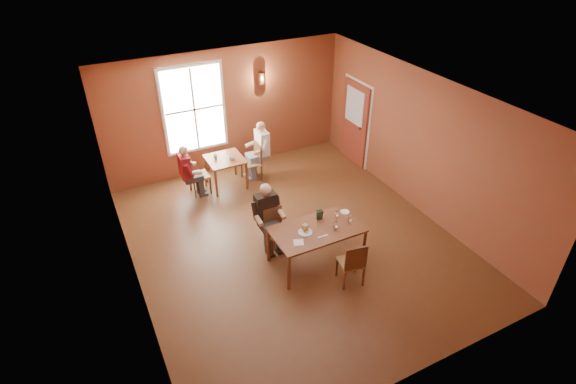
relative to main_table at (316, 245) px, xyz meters
name	(u,v)px	position (x,y,z in m)	size (l,w,h in m)	color
ground	(292,240)	(-0.11, 0.75, -0.39)	(6.00, 7.00, 0.01)	brown
wall_back	(226,111)	(-0.11, 4.25, 1.11)	(6.00, 0.04, 3.00)	brown
wall_front	(422,304)	(-0.11, -2.75, 1.11)	(6.00, 0.04, 3.00)	brown
wall_left	(125,221)	(-3.11, 0.75, 1.11)	(0.04, 7.00, 3.00)	brown
wall_right	(420,143)	(2.89, 0.75, 1.11)	(0.04, 7.00, 3.00)	brown
ceiling	(293,99)	(-0.11, 0.75, 2.61)	(6.00, 7.00, 0.04)	white
window	(194,109)	(-0.91, 4.20, 1.31)	(1.36, 0.10, 1.96)	white
door	(354,123)	(2.83, 3.05, 0.66)	(0.12, 1.04, 2.10)	maroon
wall_sconce	(261,78)	(0.79, 4.15, 1.81)	(0.16, 0.16, 0.28)	brown
main_table	(316,245)	(0.00, 0.00, 0.00)	(1.64, 0.92, 0.77)	brown
chair_diner_main	(277,231)	(-0.50, 0.65, 0.06)	(0.39, 0.39, 0.88)	brown
diner_main	(277,223)	(-0.50, 0.62, 0.28)	(0.53, 0.53, 1.33)	black
chair_empty	(351,262)	(0.28, -0.73, 0.06)	(0.40, 0.40, 0.90)	#662D15
plate_food	(305,232)	(-0.24, -0.01, 0.40)	(0.26, 0.26, 0.03)	white
sandwich	(305,228)	(-0.21, 0.05, 0.44)	(0.09, 0.09, 0.11)	tan
goblet_a	(336,215)	(0.48, 0.11, 0.47)	(0.07, 0.07, 0.18)	white
goblet_b	(350,219)	(0.61, -0.14, 0.48)	(0.08, 0.08, 0.19)	white
goblet_c	(336,226)	(0.28, -0.18, 0.48)	(0.08, 0.08, 0.19)	white
menu_stand	(320,215)	(0.19, 0.23, 0.49)	(0.12, 0.06, 0.20)	#213F29
knife	(323,236)	(-0.02, -0.24, 0.39)	(0.20, 0.02, 0.00)	silver
napkin	(299,242)	(-0.48, -0.20, 0.39)	(0.17, 0.17, 0.01)	white
side_plate	(345,212)	(0.74, 0.21, 0.39)	(0.17, 0.17, 0.01)	silver
second_table	(226,172)	(-0.54, 3.34, -0.02)	(0.83, 0.83, 0.73)	brown
chair_diner_white	(251,162)	(0.11, 3.34, 0.08)	(0.41, 0.41, 0.93)	#533015
diner_white	(252,154)	(0.14, 3.34, 0.30)	(0.55, 0.55, 1.37)	white
chair_diner_maroon	(199,175)	(-1.19, 3.34, 0.08)	(0.41, 0.41, 0.93)	#4C2E10
diner_maroon	(197,169)	(-1.22, 3.34, 0.25)	(0.50, 0.50, 1.26)	maroon
cup_a	(232,158)	(-0.41, 3.22, 0.40)	(0.13, 0.13, 0.10)	silver
cup_b	(215,157)	(-0.73, 3.43, 0.40)	(0.11, 0.11, 0.10)	silver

